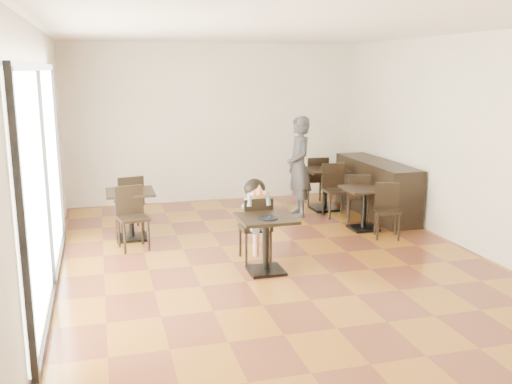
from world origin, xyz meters
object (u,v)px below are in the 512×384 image
object	(u,v)px
chair_mid_b	(388,211)
child_chair	(255,228)
cafe_table_back	(325,189)
chair_back_a	(315,180)
child	(255,220)
cafe_table_mid	(364,209)
adult_patron	(299,167)
cafe_table_left	(131,215)
child_table	(266,245)
chair_left_b	(133,219)
chair_mid_a	(358,197)
chair_left_a	(129,203)
chair_back_b	(336,191)

from	to	relation	value
chair_mid_b	child_chair	bearing A→B (deg)	-147.86
child_chair	chair_mid_b	size ratio (longest dim) A/B	1.06
cafe_table_back	chair_back_a	xyz separation A→B (m)	(0.00, 0.55, 0.08)
child	cafe_table_mid	xyz separation A→B (m)	(2.20, 1.02, -0.22)
adult_patron	cafe_table_left	xyz separation A→B (m)	(-3.08, -0.69, -0.53)
child_table	chair_mid_b	distance (m)	2.56
child_chair	chair_left_b	distance (m)	1.90
cafe_table_mid	cafe_table_left	distance (m)	3.87
child_chair	chair_back_a	xyz separation A→B (m)	(2.09, 3.05, 0.02)
adult_patron	cafe_table_mid	bearing A→B (deg)	35.62
chair_mid_a	chair_left_a	size ratio (longest dim) A/B	0.92
cafe_table_left	chair_back_a	xyz separation A→B (m)	(3.73, 1.54, 0.09)
adult_patron	chair_mid_a	xyz separation A→B (m)	(0.91, -0.62, -0.49)
child_chair	chair_back_a	world-z (taller)	chair_back_a
chair_mid_a	chair_back_b	world-z (taller)	chair_back_b
chair_back_a	child	bearing A→B (deg)	58.28
child_table	cafe_table_mid	size ratio (longest dim) A/B	1.06
cafe_table_back	chair_left_b	distance (m)	4.04
cafe_table_mid	chair_back_a	size ratio (longest dim) A/B	0.75
chair_left_a	child_chair	bearing A→B (deg)	117.96
adult_patron	chair_mid_a	world-z (taller)	adult_patron
child	cafe_table_left	xyz separation A→B (m)	(-1.65, 1.50, -0.19)
adult_patron	chair_left_b	size ratio (longest dim) A/B	1.95
chair_mid_b	chair_left_a	world-z (taller)	chair_left_a
child_chair	child	distance (m)	0.12
child_table	child	xyz separation A→B (m)	(-0.00, 0.55, 0.20)
chair_back_b	adult_patron	bearing A→B (deg)	161.63
chair_mid_a	chair_back_b	distance (m)	0.46
chair_mid_a	chair_back_b	xyz separation A→B (m)	(-0.26, 0.37, 0.05)
cafe_table_back	chair_back_b	world-z (taller)	chair_back_b
child	cafe_table_left	distance (m)	2.24
cafe_table_back	adult_patron	bearing A→B (deg)	-155.22
cafe_table_left	chair_left_b	world-z (taller)	chair_left_b
adult_patron	chair_back_a	size ratio (longest dim) A/B	1.90
chair_mid_a	chair_back_b	size ratio (longest dim) A/B	0.90
child	chair_mid_b	size ratio (longest dim) A/B	1.34
chair_left_b	cafe_table_left	bearing A→B (deg)	79.25
child_table	chair_mid_a	size ratio (longest dim) A/B	0.88
child	chair_left_b	size ratio (longest dim) A/B	1.23
cafe_table_back	chair_back_b	bearing A→B (deg)	-90.00
chair_mid_b	cafe_table_mid	bearing A→B (deg)	125.70
child_chair	cafe_table_left	size ratio (longest dim) A/B	1.17
cafe_table_back	chair_mid_a	bearing A→B (deg)	-74.39
child_table	adult_patron	bearing A→B (deg)	62.41
child_table	cafe_table_mid	xyz separation A→B (m)	(2.20, 1.57, -0.02)
adult_patron	cafe_table_back	world-z (taller)	adult_patron
child_chair	chair_mid_a	distance (m)	2.82
child_chair	chair_back_a	bearing A→B (deg)	-124.39
adult_patron	chair_left_b	distance (m)	3.35
cafe_table_back	chair_back_a	size ratio (longest dim) A/B	0.83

